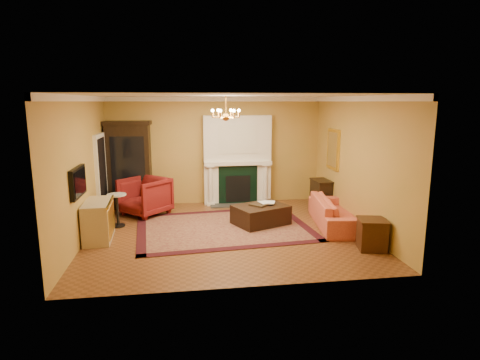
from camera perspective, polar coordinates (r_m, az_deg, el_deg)
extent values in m
cube|color=brown|center=(9.08, -1.92, -7.45)|extent=(6.00, 5.50, 0.02)
cube|color=silver|center=(8.61, -2.05, 11.97)|extent=(6.00, 5.50, 0.02)
cube|color=#BF8E44|center=(11.44, -3.51, 4.17)|extent=(6.00, 0.02, 3.00)
cube|color=#BF8E44|center=(6.03, 0.91, -2.12)|extent=(6.00, 0.02, 3.00)
cube|color=#BF8E44|center=(8.91, -21.61, 1.42)|extent=(0.02, 5.50, 3.00)
cube|color=#BF8E44|center=(9.52, 16.34, 2.33)|extent=(0.02, 5.50, 3.00)
cube|color=silver|center=(11.37, -0.41, 2.87)|extent=(1.90, 0.32, 2.50)
cube|color=silver|center=(11.13, -0.29, 5.81)|extent=(1.10, 0.01, 0.80)
cube|color=black|center=(11.32, -0.28, -0.76)|extent=(1.10, 0.02, 1.10)
cube|color=black|center=(11.34, -0.28, -1.26)|extent=(0.70, 0.02, 0.75)
cube|color=#333333|center=(11.33, -0.20, -3.51)|extent=(1.60, 0.50, 0.04)
cube|color=silver|center=(11.32, -0.36, 2.48)|extent=(1.90, 0.44, 0.10)
cylinder|color=silver|center=(11.23, -4.22, -0.68)|extent=(0.14, 0.14, 1.18)
cylinder|color=silver|center=(11.44, 3.60, -0.45)|extent=(0.14, 0.14, 1.18)
cube|color=white|center=(11.30, -3.58, 11.40)|extent=(6.00, 0.08, 0.12)
cube|color=white|center=(8.79, -21.97, 10.72)|extent=(0.08, 5.50, 0.12)
cube|color=white|center=(9.40, 16.55, 11.03)|extent=(0.08, 5.50, 0.12)
cube|color=white|center=(10.61, -19.12, 0.56)|extent=(0.08, 1.05, 2.10)
cube|color=black|center=(10.61, -18.92, 0.41)|extent=(0.02, 0.85, 1.95)
cube|color=black|center=(8.35, -22.06, -0.27)|extent=(0.08, 0.95, 0.58)
cube|color=black|center=(8.33, -21.76, -0.27)|extent=(0.01, 0.85, 0.48)
cube|color=yellow|center=(10.76, 13.12, 4.27)|extent=(0.05, 0.76, 1.05)
cube|color=white|center=(10.75, 12.98, 4.27)|extent=(0.01, 0.62, 0.90)
cylinder|color=#C28235|center=(8.61, -2.04, 10.58)|extent=(0.03, 0.03, 0.40)
sphere|color=#C28235|center=(8.61, -2.03, 8.91)|extent=(0.16, 0.16, 0.16)
sphere|color=#FFE5B2|center=(8.64, -0.16, 9.86)|extent=(0.07, 0.07, 0.07)
sphere|color=#FFE5B2|center=(8.86, -1.30, 9.88)|extent=(0.07, 0.07, 0.07)
sphere|color=#FFE5B2|center=(8.83, -3.13, 9.87)|extent=(0.07, 0.07, 0.07)
sphere|color=#FFE5B2|center=(8.58, -3.92, 9.82)|extent=(0.07, 0.07, 0.07)
sphere|color=#FFE5B2|center=(8.35, -2.82, 9.80)|extent=(0.07, 0.07, 0.07)
sphere|color=#FFE5B2|center=(8.38, -0.89, 9.81)|extent=(0.07, 0.07, 0.07)
cube|color=#460F19|center=(9.36, -2.33, -6.76)|extent=(4.15, 3.26, 0.02)
cube|color=black|center=(11.27, -15.45, 1.79)|extent=(1.15, 0.56, 2.27)
imported|color=maroon|center=(10.57, -13.38, -2.02)|extent=(1.42, 1.41, 1.06)
cylinder|color=black|center=(9.87, -16.91, -6.22)|extent=(0.31, 0.31, 0.04)
cylinder|color=black|center=(9.77, -17.03, -4.14)|extent=(0.07, 0.07, 0.70)
cylinder|color=white|center=(9.68, -17.15, -2.02)|extent=(0.44, 0.44, 0.03)
cube|color=#BEAD8B|center=(9.00, -19.50, -5.46)|extent=(0.58, 1.13, 0.83)
imported|color=#E06C47|center=(9.66, 13.42, -3.84)|extent=(0.96, 2.31, 0.87)
cube|color=#361E0E|center=(8.38, 18.26, -7.45)|extent=(0.60, 0.60, 0.59)
cube|color=black|center=(11.15, 11.45, -2.06)|extent=(0.43, 0.70, 0.76)
cube|color=black|center=(9.56, 2.96, -4.94)|extent=(1.44, 1.28, 0.45)
cube|color=black|center=(9.58, 3.02, -3.42)|extent=(0.63, 0.63, 0.03)
imported|color=gray|center=(9.50, 2.91, -2.46)|extent=(0.23, 0.09, 0.32)
imported|color=gray|center=(9.59, 3.59, -2.35)|extent=(0.23, 0.09, 0.31)
cylinder|color=#9C9375|center=(11.23, -4.10, 2.87)|extent=(0.11, 0.11, 0.09)
cone|color=#0F3919|center=(11.20, -4.12, 3.98)|extent=(0.16, 0.16, 0.35)
cylinder|color=#9C9375|center=(11.41, 2.72, 3.01)|extent=(0.11, 0.11, 0.09)
cone|color=#0F3919|center=(11.38, 2.73, 4.05)|extent=(0.15, 0.15, 0.33)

